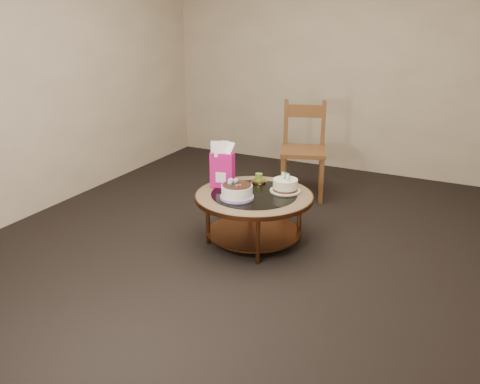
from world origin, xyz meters
The scene contains 8 objects.
ground centered at (0.00, 0.00, 0.00)m, with size 5.00×5.00×0.00m, color black.
room_walls centered at (0.00, 0.00, 1.54)m, with size 4.52×5.02×2.61m.
coffee_table centered at (0.00, 0.00, 0.38)m, with size 1.02×1.02×0.46m.
decorated_cake centered at (-0.08, -0.16, 0.51)m, with size 0.28×0.28×0.17m.
cream_cake centered at (0.21, 0.18, 0.51)m, with size 0.27×0.27×0.17m.
gift_bag centered at (-0.33, 0.05, 0.66)m, with size 0.22×0.18×0.40m.
pillar_candle centered at (-0.09, 0.29, 0.49)m, with size 0.13×0.13×0.10m.
dining_chair centered at (-0.05, 1.35, 0.52)m, with size 0.60×0.60×1.02m.
Camera 1 is at (1.82, -3.89, 2.04)m, focal length 40.00 mm.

